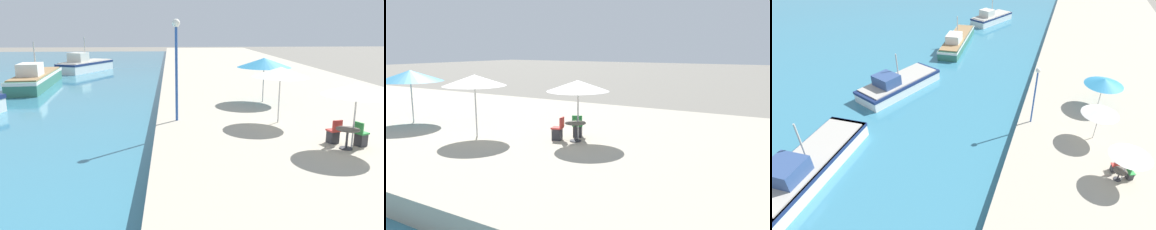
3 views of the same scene
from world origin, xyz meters
TOP-DOWN VIEW (x-y plane):
  - quay_promenade at (8.00, 37.00)m, footprint 16.00×90.00m
  - fishing_boat_far at (-10.59, 34.79)m, footprint 3.52×10.86m
  - fishing_boat_distant at (-8.99, 46.04)m, footprint 5.32×7.75m
  - cafe_umbrella_pink at (7.04, 15.16)m, footprint 2.40×2.40m
  - cafe_umbrella_white at (5.50, 19.06)m, footprint 2.52×2.52m
  - cafe_umbrella_striped at (5.97, 23.84)m, footprint 3.05×3.05m
  - cafe_table at (6.84, 15.15)m, footprint 0.80×0.80m
  - cafe_chair_left at (7.50, 15.46)m, footprint 0.56×0.54m
  - cafe_chair_right at (6.67, 15.85)m, footprint 0.49×0.52m
  - lamppost at (0.94, 19.68)m, footprint 0.36×0.36m

SIDE VIEW (x-z plane):
  - quay_promenade at x=8.00m, z-range 0.00..0.74m
  - fishing_boat_far at x=-10.59m, z-range -1.08..2.64m
  - fishing_boat_distant at x=-8.99m, z-range -1.11..2.69m
  - cafe_chair_left at x=7.50m, z-range 0.61..1.52m
  - cafe_chair_right at x=6.67m, z-range 0.61..1.52m
  - cafe_table at x=6.84m, z-range 0.91..1.65m
  - cafe_umbrella_pink at x=7.04m, z-range 1.70..4.05m
  - cafe_umbrella_striped at x=5.97m, z-range 1.73..4.25m
  - cafe_umbrella_white at x=5.50m, z-range 1.77..4.27m
  - lamppost at x=0.94m, z-range 1.56..6.12m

